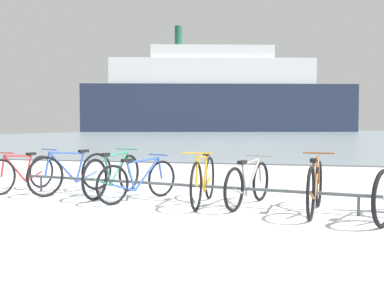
# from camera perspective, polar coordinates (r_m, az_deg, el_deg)

# --- Properties ---
(ground) EXTENTS (80.00, 132.00, 0.08)m
(ground) POSITION_cam_1_polar(r_m,az_deg,el_deg) (57.48, 10.64, 1.14)
(ground) COLOR silver
(bike_rack) EXTENTS (6.09, 1.18, 0.31)m
(bike_rack) POSITION_cam_1_polar(r_m,az_deg,el_deg) (6.85, -2.38, -5.59)
(bike_rack) COLOR #4C5156
(bike_rack) RESTS_ON ground
(bicycle_0) EXTENTS (0.49, 1.60, 0.76)m
(bicycle_0) POSITION_cam_1_polar(r_m,az_deg,el_deg) (8.54, -22.08, -3.67)
(bicycle_0) COLOR black
(bicycle_0) RESTS_ON ground
(bicycle_1) EXTENTS (0.87, 1.63, 0.83)m
(bicycle_1) POSITION_cam_1_polar(r_m,az_deg,el_deg) (7.99, -15.96, -3.77)
(bicycle_1) COLOR black
(bicycle_1) RESTS_ON ground
(bicycle_2) EXTENTS (0.49, 1.75, 0.81)m
(bicycle_2) POSITION_cam_1_polar(r_m,az_deg,el_deg) (7.56, -10.67, -4.14)
(bicycle_2) COLOR black
(bicycle_2) RESTS_ON ground
(bicycle_3) EXTENTS (0.87, 1.49, 0.75)m
(bicycle_3) POSITION_cam_1_polar(r_m,az_deg,el_deg) (6.98, -7.26, -4.89)
(bicycle_3) COLOR black
(bicycle_3) RESTS_ON ground
(bicycle_4) EXTENTS (0.46, 1.74, 0.85)m
(bicycle_4) POSITION_cam_1_polar(r_m,az_deg,el_deg) (6.59, 1.56, -4.94)
(bicycle_4) COLOR black
(bicycle_4) RESTS_ON ground
(bicycle_5) EXTENTS (0.65, 1.62, 0.76)m
(bicycle_5) POSITION_cam_1_polar(r_m,az_deg,el_deg) (6.53, 7.68, -5.37)
(bicycle_5) COLOR black
(bicycle_5) RESTS_ON ground
(bicycle_6) EXTENTS (0.47, 1.71, 0.84)m
(bicycle_6) POSITION_cam_1_polar(r_m,az_deg,el_deg) (6.17, 16.40, -5.57)
(bicycle_6) COLOR black
(bicycle_6) RESTS_ON ground
(ferry_ship) EXTENTS (59.82, 22.99, 23.28)m
(ferry_ship) POSITION_cam_1_polar(r_m,az_deg,el_deg) (93.97, 3.33, 6.46)
(ferry_ship) COLOR #232D47
(ferry_ship) RESTS_ON ground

